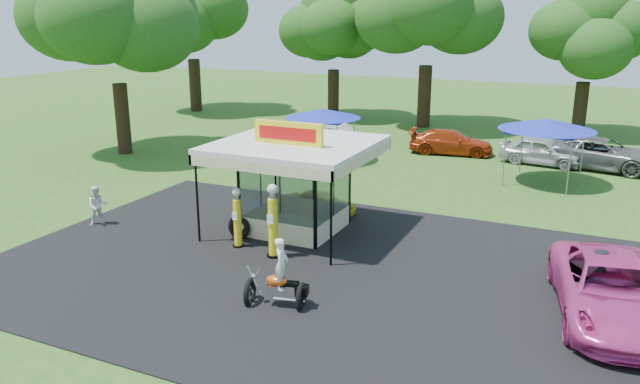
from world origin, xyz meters
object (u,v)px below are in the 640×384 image
at_px(gas_pump_left, 237,219).
at_px(kiosk_car, 321,202).
at_px(spectator_east_a, 598,279).
at_px(bg_car_b, 451,142).
at_px(spectator_west, 98,206).
at_px(gas_station_kiosk, 296,185).
at_px(bg_car_c, 542,151).
at_px(pink_sedan, 612,290).
at_px(gas_pump_right, 273,223).
at_px(tent_west, 323,114).
at_px(tent_east, 547,125).
at_px(bg_car_a, 334,136).
at_px(bg_car_d, 602,154).
at_px(motorcycle, 279,279).

xyz_separation_m(gas_pump_left, kiosk_car, (1.04, 4.58, -0.55)).
height_order(spectator_east_a, bg_car_b, spectator_east_a).
xyz_separation_m(gas_pump_left, spectator_west, (-6.06, -0.28, -0.25)).
distance_m(gas_station_kiosk, bg_car_c, 16.45).
relative_size(pink_sedan, bg_car_c, 1.38).
distance_m(gas_pump_right, bg_car_c, 18.68).
height_order(spectator_east_a, tent_west, tent_west).
bearing_deg(gas_pump_right, tent_east, 62.74).
xyz_separation_m(gas_pump_right, tent_west, (-4.40, 13.46, 1.35)).
xyz_separation_m(gas_pump_right, bg_car_b, (1.54, 18.00, -0.53)).
distance_m(bg_car_b, bg_car_c, 5.02).
xyz_separation_m(tent_west, tent_east, (11.40, 0.11, 0.24)).
height_order(kiosk_car, bg_car_c, bg_car_c).
height_order(gas_pump_right, kiosk_car, gas_pump_right).
distance_m(gas_pump_left, bg_car_a, 16.39).
bearing_deg(tent_west, bg_car_d, 17.26).
relative_size(gas_station_kiosk, gas_pump_right, 2.13).
relative_size(tent_west, tent_east, 0.92).
relative_size(gas_pump_left, spectator_east_a, 1.26).
bearing_deg(gas_station_kiosk, kiosk_car, 90.00).
xyz_separation_m(gas_station_kiosk, bg_car_d, (9.99, 15.10, -0.99)).
height_order(gas_pump_left, bg_car_a, gas_pump_left).
height_order(gas_pump_left, bg_car_c, gas_pump_left).
xyz_separation_m(spectator_west, bg_car_a, (2.63, 16.30, -0.00)).
relative_size(spectator_east_a, bg_car_d, 0.30).
xyz_separation_m(spectator_east_a, bg_car_c, (-3.28, 16.89, -0.12)).
height_order(motorcycle, spectator_east_a, motorcycle).
relative_size(motorcycle, bg_car_a, 0.45).
bearing_deg(spectator_west, bg_car_b, 14.50).
distance_m(spectator_west, bg_car_d, 24.65).
relative_size(kiosk_car, spectator_west, 1.81).
xyz_separation_m(kiosk_car, bg_car_a, (-4.48, 11.44, 0.29)).
bearing_deg(gas_pump_right, pink_sedan, 0.28).
relative_size(gas_pump_right, spectator_east_a, 1.49).
bearing_deg(gas_pump_right, gas_station_kiosk, 101.22).
height_order(kiosk_car, bg_car_a, bg_car_a).
relative_size(spectator_east_a, bg_car_a, 0.36).
distance_m(motorcycle, bg_car_a, 20.56).
distance_m(kiosk_car, bg_car_d, 16.31).
distance_m(gas_station_kiosk, bg_car_d, 18.13).
relative_size(gas_pump_right, pink_sedan, 0.43).
relative_size(gas_station_kiosk, bg_car_c, 1.26).
relative_size(spectator_west, bg_car_b, 0.33).
distance_m(gas_station_kiosk, kiosk_car, 2.56).
distance_m(spectator_west, bg_car_c, 22.50).
bearing_deg(bg_car_d, kiosk_car, 151.41).
bearing_deg(tent_west, pink_sedan, -42.59).
bearing_deg(tent_east, kiosk_car, -130.85).
xyz_separation_m(gas_station_kiosk, tent_east, (7.52, 10.91, 1.02)).
height_order(spectator_west, spectator_east_a, spectator_east_a).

